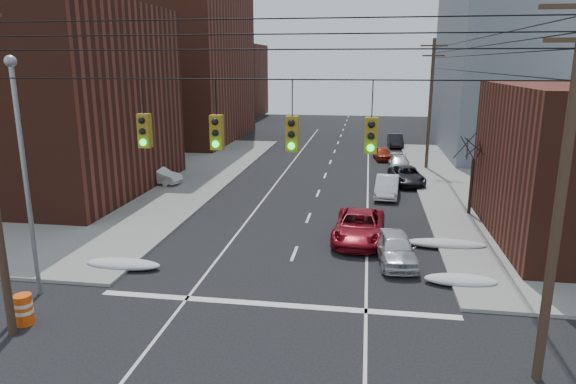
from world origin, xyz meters
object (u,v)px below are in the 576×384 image
(lot_car_a, at_px, (157,175))
(lot_car_c, at_px, (75,184))
(parked_car_e, at_px, (382,153))
(parked_car_f, at_px, (395,141))
(red_pickup, at_px, (359,226))
(construction_barrel, at_px, (24,309))
(parked_car_c, at_px, (407,176))
(lot_car_d, at_px, (115,160))
(parked_car_a, at_px, (396,248))
(lot_car_b, at_px, (120,173))
(parked_car_d, at_px, (399,164))
(parked_car_b, at_px, (387,186))

(lot_car_a, distance_m, lot_car_c, 5.82)
(parked_car_e, xyz_separation_m, parked_car_f, (1.60, 8.01, 0.10))
(red_pickup, distance_m, construction_barrel, 15.81)
(parked_car_c, bearing_deg, lot_car_d, 167.77)
(parked_car_f, relative_size, lot_car_c, 1.01)
(parked_car_a, bearing_deg, red_pickup, 115.05)
(parked_car_c, distance_m, lot_car_c, 24.22)
(parked_car_e, distance_m, lot_car_b, 24.10)
(parked_car_d, bearing_deg, parked_car_c, -86.12)
(red_pickup, distance_m, lot_car_d, 26.41)
(lot_car_b, bearing_deg, lot_car_d, 18.08)
(parked_car_f, height_order, construction_barrel, parked_car_f)
(parked_car_e, bearing_deg, lot_car_a, -149.64)
(parked_car_e, relative_size, lot_car_b, 0.66)
(parked_car_a, bearing_deg, parked_car_b, 83.58)
(parked_car_a, height_order, parked_car_d, parked_car_a)
(lot_car_c, bearing_deg, parked_car_a, -120.31)
(lot_car_b, distance_m, lot_car_d, 6.40)
(parked_car_f, distance_m, lot_car_d, 29.46)
(parked_car_a, height_order, parked_car_c, parked_car_a)
(parked_car_c, relative_size, parked_car_e, 1.34)
(parked_car_a, xyz_separation_m, lot_car_d, (-23.14, 18.31, 0.07))
(construction_barrel, bearing_deg, red_pickup, 43.00)
(parked_car_d, relative_size, parked_car_f, 1.01)
(parked_car_c, height_order, parked_car_f, parked_car_f)
(red_pickup, xyz_separation_m, lot_car_c, (-19.87, 6.50, 0.01))
(parked_car_c, bearing_deg, parked_car_f, 82.43)
(red_pickup, xyz_separation_m, parked_car_a, (1.74, -2.84, -0.05))
(parked_car_a, xyz_separation_m, parked_car_e, (0.00, 26.29, -0.10))
(parked_car_d, height_order, construction_barrel, parked_car_d)
(red_pickup, xyz_separation_m, parked_car_d, (3.08, 18.35, -0.12))
(lot_car_c, height_order, construction_barrel, lot_car_c)
(parked_car_e, bearing_deg, parked_car_b, -97.55)
(construction_barrel, bearing_deg, lot_car_d, 110.55)
(lot_car_a, distance_m, lot_car_d, 8.07)
(red_pickup, distance_m, parked_car_c, 13.86)
(parked_car_f, bearing_deg, red_pickup, -98.52)
(red_pickup, xyz_separation_m, parked_car_f, (3.34, 31.45, -0.05))
(lot_car_b, xyz_separation_m, construction_barrel, (6.65, -20.71, -0.34))
(parked_car_a, height_order, parked_car_b, parked_car_b)
(parked_car_c, distance_m, lot_car_b, 21.83)
(parked_car_d, height_order, lot_car_b, lot_car_b)
(parked_car_e, bearing_deg, parked_car_a, -97.55)
(red_pickup, distance_m, lot_car_c, 20.90)
(parked_car_b, bearing_deg, lot_car_a, -177.98)
(parked_car_d, distance_m, parked_car_f, 13.11)
(lot_car_d, relative_size, construction_barrel, 3.31)
(red_pickup, xyz_separation_m, parked_car_e, (1.74, 23.45, -0.14))
(parked_car_f, height_order, lot_car_c, parked_car_f)
(red_pickup, bearing_deg, parked_car_a, -55.38)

